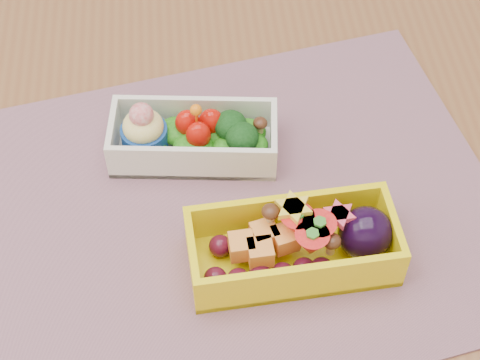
{
  "coord_description": "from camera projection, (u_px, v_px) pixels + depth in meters",
  "views": [
    {
      "loc": [
        0.01,
        -0.43,
        1.32
      ],
      "look_at": [
        0.04,
        -0.01,
        0.79
      ],
      "focal_mm": 58.92,
      "sensor_mm": 36.0,
      "label": 1
    }
  ],
  "objects": [
    {
      "name": "bento_yellow",
      "position": [
        298.0,
        245.0,
        0.65
      ],
      "size": [
        0.18,
        0.09,
        0.06
      ],
      "rotation": [
        0.0,
        0.0,
        0.06
      ],
      "color": "yellow",
      "rests_on": "placemat"
    },
    {
      "name": "table",
      "position": [
        195.0,
        259.0,
        0.79
      ],
      "size": [
        1.2,
        0.8,
        0.75
      ],
      "color": "brown",
      "rests_on": "ground"
    },
    {
      "name": "placemat",
      "position": [
        232.0,
        212.0,
        0.7
      ],
      "size": [
        0.54,
        0.45,
        0.0
      ],
      "primitive_type": "cube",
      "rotation": [
        0.0,
        0.0,
        0.19
      ],
      "color": "gray",
      "rests_on": "table"
    },
    {
      "name": "bento_white",
      "position": [
        193.0,
        137.0,
        0.73
      ],
      "size": [
        0.16,
        0.08,
        0.06
      ],
      "rotation": [
        0.0,
        0.0,
        -0.11
      ],
      "color": "silver",
      "rests_on": "placemat"
    }
  ]
}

